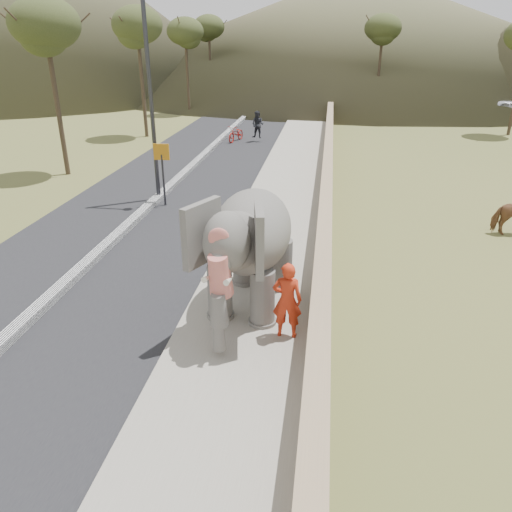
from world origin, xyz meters
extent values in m
plane|color=olive|center=(0.00, 0.00, 0.00)|extent=(160.00, 160.00, 0.00)
cube|color=black|center=(-5.00, 10.00, 0.01)|extent=(7.00, 120.00, 0.03)
cube|color=black|center=(-5.00, 10.00, 0.11)|extent=(0.35, 120.00, 0.22)
cube|color=#9E9687|center=(0.00, 10.00, 0.07)|extent=(3.00, 120.00, 0.15)
cube|color=tan|center=(1.65, 10.00, 0.55)|extent=(0.30, 120.00, 1.10)
cylinder|color=#313035|center=(-5.00, 11.17, 4.00)|extent=(0.16, 0.16, 8.00)
cylinder|color=#2D2D33|center=(-4.50, 10.44, 1.00)|extent=(0.08, 0.08, 2.00)
cube|color=#C27812|center=(-4.50, 10.44, 2.10)|extent=(0.60, 0.05, 0.60)
imported|color=silver|center=(15.64, 35.00, 0.72)|extent=(4.28, 1.84, 1.44)
cone|color=brown|center=(5.00, 70.00, 7.00)|extent=(80.00, 80.00, 14.00)
imported|color=#B62B13|center=(0.95, 1.80, 1.01)|extent=(0.63, 0.41, 1.72)
imported|color=maroon|center=(-4.02, 23.23, 0.49)|extent=(1.13, 1.96, 0.98)
imported|color=black|center=(-2.67, 23.23, 1.05)|extent=(0.92, 0.80, 1.61)
camera|label=1|loc=(1.60, -7.35, 6.12)|focal=35.00mm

